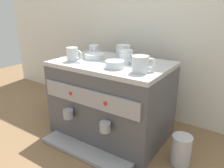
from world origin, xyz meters
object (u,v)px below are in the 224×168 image
coffee_grinder (60,83)px  ceramic_bowl_2 (141,58)px  ceramic_cup_0 (73,54)px  ceramic_bowl_1 (94,56)px  ceramic_cup_1 (127,57)px  ceramic_cup_4 (141,64)px  ceramic_bowl_0 (115,65)px  ceramic_cup_2 (94,50)px  espresso_machine (112,99)px  milk_pitcher (181,150)px  ceramic_cup_3 (123,51)px

coffee_grinder → ceramic_bowl_2: bearing=5.1°
ceramic_cup_0 → ceramic_bowl_1: bearing=59.0°
ceramic_cup_1 → coffee_grinder: 0.65m
ceramic_cup_4 → ceramic_bowl_0: (-0.14, -0.00, -0.02)m
ceramic_bowl_1 → ceramic_bowl_2: bearing=23.9°
ceramic_cup_2 → ceramic_cup_4: size_ratio=0.81×
ceramic_cup_1 → coffee_grinder: size_ratio=0.27×
espresso_machine → ceramic_cup_4: size_ratio=6.38×
ceramic_cup_1 → ceramic_bowl_0: bearing=-89.4°
ceramic_cup_0 → ceramic_bowl_2: bearing=35.0°
ceramic_cup_0 → ceramic_cup_4: (0.42, 0.01, 0.00)m
ceramic_cup_4 → milk_pitcher: 0.47m
ceramic_cup_2 → ceramic_bowl_1: size_ratio=0.73×
ceramic_cup_0 → milk_pitcher: size_ratio=0.69×
espresso_machine → ceramic_cup_3: (-0.01, 0.13, 0.27)m
ceramic_cup_3 → ceramic_cup_4: ceramic_cup_4 is taller
espresso_machine → ceramic_cup_3: 0.30m
ceramic_cup_0 → ceramic_bowl_2: ceramic_cup_0 is taller
ceramic_cup_2 → ceramic_bowl_2: size_ratio=0.77×
ceramic_bowl_2 → milk_pitcher: size_ratio=0.70×
ceramic_cup_1 → ceramic_cup_2: bearing=166.2°
ceramic_cup_2 → milk_pitcher: 0.78m
espresso_machine → coffee_grinder: espresso_machine is taller
ceramic_cup_1 → ceramic_bowl_0: ceramic_cup_1 is taller
ceramic_cup_1 → ceramic_bowl_1: size_ratio=0.96×
espresso_machine → milk_pitcher: 0.48m
ceramic_cup_3 → ceramic_bowl_2: 0.14m
espresso_machine → ceramic_cup_0: ceramic_cup_0 is taller
ceramic_cup_0 → ceramic_cup_3: size_ratio=0.89×
ceramic_cup_3 → ceramic_bowl_2: (0.13, -0.02, -0.02)m
espresso_machine → ceramic_cup_4: 0.37m
ceramic_bowl_1 → ceramic_bowl_2: (0.25, 0.11, -0.00)m
ceramic_cup_4 → ceramic_bowl_1: 0.37m
ceramic_cup_3 → ceramic_bowl_2: size_ratio=1.09×
ceramic_cup_2 → ceramic_bowl_1: (0.07, -0.09, -0.02)m
ceramic_bowl_0 → ceramic_bowl_2: (0.04, 0.21, -0.00)m
ceramic_cup_1 → milk_pitcher: bearing=-11.2°
coffee_grinder → milk_pitcher: (0.95, -0.11, -0.13)m
ceramic_cup_0 → milk_pitcher: ceramic_cup_0 is taller
ceramic_cup_0 → ceramic_bowl_2: 0.39m
ceramic_cup_1 → ceramic_bowl_1: ceramic_cup_1 is taller
espresso_machine → ceramic_cup_0: 0.35m
ceramic_bowl_1 → ceramic_cup_4: bearing=-15.4°
ceramic_cup_3 → coffee_grinder: 0.57m
ceramic_bowl_0 → milk_pitcher: 0.54m
milk_pitcher → ceramic_bowl_2: bearing=152.9°
ceramic_cup_2 → ceramic_bowl_0: size_ratio=0.86×
espresso_machine → ceramic_bowl_1: ceramic_bowl_1 is taller
ceramic_cup_4 → ceramic_bowl_2: (-0.11, 0.21, -0.03)m
ceramic_cup_0 → ceramic_cup_3: bearing=52.1°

